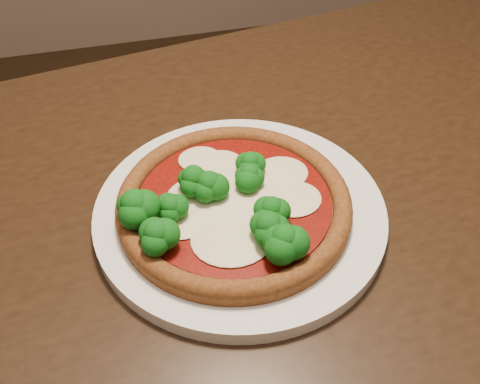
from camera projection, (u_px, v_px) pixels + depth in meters
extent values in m
cube|color=black|center=(250.00, 187.00, 0.68)|extent=(1.40, 0.91, 0.04)
cylinder|color=black|center=(418.00, 152.00, 1.32)|extent=(0.06, 0.06, 0.71)
cylinder|color=white|center=(240.00, 211.00, 0.61)|extent=(0.33, 0.33, 0.02)
cylinder|color=brown|center=(234.00, 206.00, 0.60)|extent=(0.26, 0.26, 0.01)
torus|color=brown|center=(234.00, 201.00, 0.59)|extent=(0.26, 0.26, 0.02)
cylinder|color=maroon|center=(234.00, 201.00, 0.59)|extent=(0.22, 0.22, 0.00)
ellipsoid|color=#F4E8C2|center=(196.00, 196.00, 0.59)|extent=(0.07, 0.06, 0.01)
ellipsoid|color=#F4E8C2|center=(220.00, 164.00, 0.63)|extent=(0.06, 0.05, 0.00)
ellipsoid|color=#F4E8C2|center=(200.00, 159.00, 0.64)|extent=(0.05, 0.05, 0.00)
ellipsoid|color=#F4E8C2|center=(254.00, 180.00, 0.61)|extent=(0.08, 0.07, 0.01)
ellipsoid|color=#F4E8C2|center=(181.00, 220.00, 0.57)|extent=(0.06, 0.06, 0.01)
ellipsoid|color=#F4E8C2|center=(281.00, 173.00, 0.62)|extent=(0.06, 0.06, 0.01)
ellipsoid|color=#F4E8C2|center=(293.00, 198.00, 0.59)|extent=(0.06, 0.06, 0.01)
ellipsoid|color=#F4E8C2|center=(236.00, 198.00, 0.59)|extent=(0.11, 0.10, 0.01)
ellipsoid|color=#F4E8C2|center=(232.00, 238.00, 0.55)|extent=(0.09, 0.08, 0.01)
ellipsoid|color=#137719|center=(272.00, 209.00, 0.55)|extent=(0.04, 0.04, 0.04)
ellipsoid|color=#137719|center=(157.00, 234.00, 0.52)|extent=(0.05, 0.05, 0.04)
ellipsoid|color=#137719|center=(209.00, 184.00, 0.58)|extent=(0.04, 0.04, 0.04)
ellipsoid|color=#137719|center=(284.00, 240.00, 0.52)|extent=(0.05, 0.05, 0.04)
ellipsoid|color=#137719|center=(171.00, 206.00, 0.56)|extent=(0.04, 0.04, 0.03)
ellipsoid|color=#137719|center=(250.00, 163.00, 0.61)|extent=(0.04, 0.04, 0.03)
ellipsoid|color=#137719|center=(269.00, 226.00, 0.53)|extent=(0.05, 0.05, 0.04)
ellipsoid|color=#137719|center=(249.00, 175.00, 0.59)|extent=(0.04, 0.04, 0.03)
ellipsoid|color=#137719|center=(194.00, 178.00, 0.58)|extent=(0.05, 0.05, 0.04)
ellipsoid|color=#137719|center=(135.00, 205.00, 0.55)|extent=(0.05, 0.05, 0.04)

